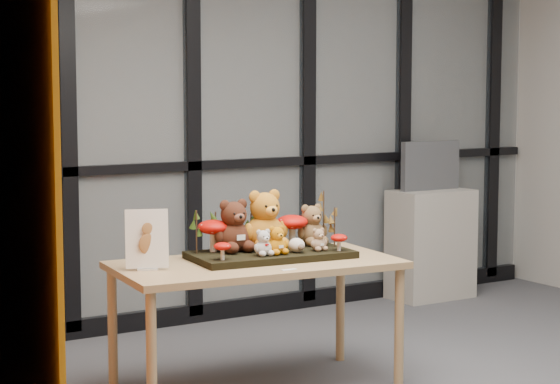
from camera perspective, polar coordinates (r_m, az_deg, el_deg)
room_shell at (r=4.89m, az=13.15°, el=7.05°), size 5.00×5.00×5.00m
glass_partition at (r=6.87m, az=-1.58°, el=4.70°), size 4.90×0.06×2.78m
display_table at (r=5.22m, az=-1.36°, el=-4.65°), size 1.51×0.86×0.68m
diorama_tray at (r=5.30m, az=-0.53°, el=-3.55°), size 0.87×0.50×0.04m
bear_pooh_yellow at (r=5.35m, az=-0.88°, el=-1.40°), size 0.29×0.26×0.35m
bear_brown_medium at (r=5.28m, az=-2.64°, el=-1.74°), size 0.25×0.23×0.30m
bear_tan_back at (r=5.51m, az=1.79°, el=-1.72°), size 0.20×0.19×0.24m
bear_small_yellow at (r=5.20m, az=-0.18°, el=-2.64°), size 0.14×0.12×0.16m
bear_white_bow at (r=5.16m, az=-0.95°, el=-2.78°), size 0.12×0.11×0.15m
bear_beige_small at (r=5.32m, az=2.18°, el=-2.61°), size 0.11×0.10×0.13m
plush_cream_hedgehog at (r=5.26m, az=0.94°, el=-2.97°), size 0.07×0.06×0.08m
mushroom_back_left at (r=5.29m, az=-3.77°, el=-2.38°), size 0.17×0.17×0.18m
mushroom_back_right at (r=5.45m, az=0.68°, el=-2.10°), size 0.17×0.17×0.19m
mushroom_front_left at (r=5.05m, az=-3.26°, el=-3.29°), size 0.09×0.09×0.10m
mushroom_front_right at (r=5.32m, az=3.34°, el=-2.80°), size 0.09×0.09×0.10m
sprig_green_far_left at (r=5.24m, az=-4.72°, el=-2.26°), size 0.05×0.05×0.22m
sprig_green_mid_left at (r=5.32m, az=-3.64°, el=-2.21°), size 0.05×0.05×0.21m
sprig_dry_far_right at (r=5.52m, az=2.47°, el=-1.45°), size 0.05×0.05×0.29m
sprig_dry_mid_right at (r=5.43m, az=3.09°, el=-1.99°), size 0.05×0.05×0.21m
sprig_green_centre at (r=5.42m, az=-1.64°, el=-2.17°), size 0.05×0.05×0.19m
sign_holder at (r=5.00m, az=-7.49°, el=-2.80°), size 0.21×0.12×0.30m
label_card at (r=4.97m, az=0.51°, el=-4.39°), size 0.08×0.03×0.00m
cabinet at (r=7.60m, az=8.48°, el=-2.92°), size 0.60×0.35×0.81m
monitor at (r=7.54m, az=8.46°, el=1.48°), size 0.51×0.05×0.36m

